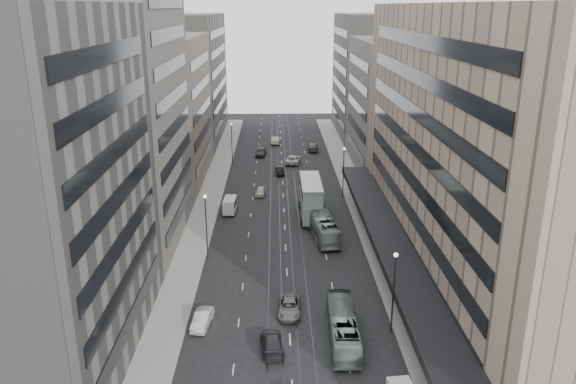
{
  "coord_description": "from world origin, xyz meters",
  "views": [
    {
      "loc": [
        -1.23,
        -51.5,
        29.71
      ],
      "look_at": [
        0.43,
        20.65,
        5.7
      ],
      "focal_mm": 35.0,
      "sensor_mm": 36.0,
      "label": 1
    }
  ],
  "objects": [
    {
      "name": "sedan_7",
      "position": [
        6.83,
        65.93,
        0.81
      ],
      "size": [
        2.42,
        5.61,
        1.61
      ],
      "primitive_type": "imported",
      "rotation": [
        0.0,
        0.0,
        3.11
      ],
      "color": "#515153",
      "rests_on": "ground"
    },
    {
      "name": "double_decker",
      "position": [
        3.88,
        25.9,
        3.05
      ],
      "size": [
        3.2,
        10.35,
        5.66
      ],
      "rotation": [
        0.0,
        0.0,
        0.0
      ],
      "color": "gray",
      "rests_on": "ground"
    },
    {
      "name": "building_left_c",
      "position": [
        -21.5,
        46.0,
        12.5
      ],
      "size": [
        15.0,
        28.0,
        25.0
      ],
      "primitive_type": "cube",
      "color": "#786B5D",
      "rests_on": "ground"
    },
    {
      "name": "lamp_left_far",
      "position": [
        -9.7,
        55.0,
        5.2
      ],
      "size": [
        0.44,
        0.44,
        8.32
      ],
      "color": "#262628",
      "rests_on": "ground"
    },
    {
      "name": "sedan_3",
      "position": [
        -1.69,
        -7.58,
        0.71
      ],
      "size": [
        2.43,
        5.03,
        1.41
      ],
      "primitive_type": "imported",
      "rotation": [
        0.0,
        0.0,
        3.24
      ],
      "color": "#242426",
      "rests_on": "ground"
    },
    {
      "name": "bus_near",
      "position": [
        4.9,
        -6.24,
        1.45
      ],
      "size": [
        2.75,
        10.48,
        2.9
      ],
      "primitive_type": "imported",
      "rotation": [
        0.0,
        0.0,
        3.11
      ],
      "color": "slate",
      "rests_on": "ground"
    },
    {
      "name": "sidewalk_left",
      "position": [
        -12.0,
        37.5,
        0.07
      ],
      "size": [
        4.0,
        125.0,
        0.15
      ],
      "primitive_type": "cube",
      "color": "gray",
      "rests_on": "ground"
    },
    {
      "name": "lamp_right_far",
      "position": [
        9.7,
        35.0,
        5.2
      ],
      "size": [
        0.44,
        0.44,
        8.32
      ],
      "color": "#262628",
      "rests_on": "ground"
    },
    {
      "name": "lamp_right_near",
      "position": [
        9.7,
        -5.0,
        5.2
      ],
      "size": [
        0.44,
        0.44,
        8.32
      ],
      "color": "#262628",
      "rests_on": "ground"
    },
    {
      "name": "ground",
      "position": [
        0.0,
        0.0,
        0.0
      ],
      "size": [
        220.0,
        220.0,
        0.0
      ],
      "primitive_type": "plane",
      "color": "black",
      "rests_on": "ground"
    },
    {
      "name": "building_left_d",
      "position": [
        -21.5,
        79.0,
        14.0
      ],
      "size": [
        15.0,
        38.0,
        28.0
      ],
      "primitive_type": "cube",
      "color": "#66625C",
      "rests_on": "ground"
    },
    {
      "name": "building_left_a",
      "position": [
        -21.5,
        -8.0,
        15.0
      ],
      "size": [
        15.0,
        28.0,
        30.0
      ],
      "primitive_type": "cube",
      "color": "#66625C",
      "rests_on": "ground"
    },
    {
      "name": "sedan_1",
      "position": [
        -8.5,
        -3.41,
        0.7
      ],
      "size": [
        2.0,
        4.37,
        1.39
      ],
      "primitive_type": "imported",
      "rotation": [
        0.0,
        0.0,
        -0.13
      ],
      "color": "beige",
      "rests_on": "ground"
    },
    {
      "name": "sedan_4",
      "position": [
        -3.72,
        36.1,
        0.68
      ],
      "size": [
        1.99,
        4.11,
        1.35
      ],
      "primitive_type": "imported",
      "rotation": [
        0.0,
        0.0,
        -0.1
      ],
      "color": "#B9A999",
      "rests_on": "ground"
    },
    {
      "name": "building_right_mid",
      "position": [
        21.5,
        52.0,
        12.0
      ],
      "size": [
        15.0,
        28.0,
        24.0
      ],
      "primitive_type": "cube",
      "color": "#544E49",
      "rests_on": "ground"
    },
    {
      "name": "building_left_b",
      "position": [
        -21.5,
        19.0,
        17.0
      ],
      "size": [
        15.0,
        26.0,
        34.0
      ],
      "primitive_type": "cube",
      "color": "#544E49",
      "rests_on": "ground"
    },
    {
      "name": "sedan_6",
      "position": [
        2.24,
        55.81,
        0.8
      ],
      "size": [
        3.36,
        6.02,
        1.59
      ],
      "primitive_type": "imported",
      "rotation": [
        0.0,
        0.0,
        3.01
      ],
      "color": "beige",
      "rests_on": "ground"
    },
    {
      "name": "sedan_9",
      "position": [
        -1.22,
        72.55,
        0.82
      ],
      "size": [
        1.92,
        5.05,
        1.64
      ],
      "primitive_type": "imported",
      "rotation": [
        0.0,
        0.0,
        3.11
      ],
      "color": "beige",
      "rests_on": "ground"
    },
    {
      "name": "building_right_far",
      "position": [
        21.5,
        82.0,
        14.0
      ],
      "size": [
        15.0,
        32.0,
        28.0
      ],
      "primitive_type": "cube",
      "color": "#66625C",
      "rests_on": "ground"
    },
    {
      "name": "lamp_left_near",
      "position": [
        -9.7,
        12.0,
        5.2
      ],
      "size": [
        0.44,
        0.44,
        8.32
      ],
      "color": "#262628",
      "rests_on": "ground"
    },
    {
      "name": "bus_far",
      "position": [
        5.05,
        18.54,
        1.58
      ],
      "size": [
        4.03,
        11.56,
        3.15
      ],
      "primitive_type": "imported",
      "rotation": [
        0.0,
        0.0,
        3.27
      ],
      "color": "gray",
      "rests_on": "ground"
    },
    {
      "name": "panel_van",
      "position": [
        -8.13,
        27.79,
        1.33
      ],
      "size": [
        2.07,
        3.91,
        2.41
      ],
      "rotation": [
        0.0,
        0.0,
        -0.06
      ],
      "color": "beige",
      "rests_on": "ground"
    },
    {
      "name": "sedan_8",
      "position": [
        -4.22,
        61.95,
        0.83
      ],
      "size": [
        2.47,
        5.03,
        1.65
      ],
      "primitive_type": "imported",
      "rotation": [
        0.0,
        0.0,
        -0.11
      ],
      "color": "#292A2C",
      "rests_on": "ground"
    },
    {
      "name": "sedan_5",
      "position": [
        -0.49,
        48.24,
        0.67
      ],
      "size": [
        1.72,
        4.19,
        1.35
      ],
      "primitive_type": "imported",
      "rotation": [
        0.0,
        0.0,
        0.07
      ],
      "color": "black",
      "rests_on": "ground"
    },
    {
      "name": "sedan_2",
      "position": [
        0.06,
        -1.26,
        0.68
      ],
      "size": [
        2.51,
        4.99,
        1.35
      ],
      "primitive_type": "imported",
      "rotation": [
        0.0,
        0.0,
        -0.05
      ],
      "color": "slate",
      "rests_on": "ground"
    },
    {
      "name": "sidewalk_right",
      "position": [
        12.0,
        37.5,
        0.07
      ],
      "size": [
        4.0,
        125.0,
        0.15
      ],
      "primitive_type": "cube",
      "color": "gray",
      "rests_on": "ground"
    },
    {
      "name": "department_store",
      "position": [
        21.45,
        8.0,
        14.95
      ],
      "size": [
        19.2,
        60.0,
        30.0
      ],
      "color": "gray",
      "rests_on": "ground"
    }
  ]
}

